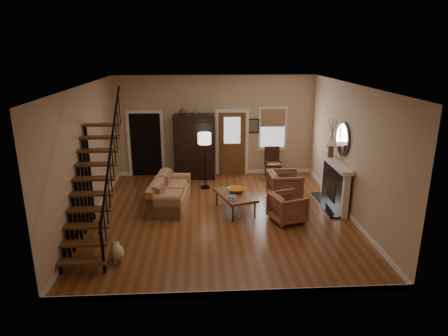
{
  "coord_description": "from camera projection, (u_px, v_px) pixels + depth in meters",
  "views": [
    {
      "loc": [
        -0.49,
        -9.45,
        4.16
      ],
      "look_at": [
        0.1,
        0.4,
        1.15
      ],
      "focal_mm": 32.0,
      "sensor_mm": 36.0,
      "label": 1
    }
  ],
  "objects": [
    {
      "name": "room",
      "position": [
        203.0,
        143.0,
        11.49
      ],
      "size": [
        7.0,
        7.33,
        3.3
      ],
      "color": "brown",
      "rests_on": "ground"
    },
    {
      "name": "fireplace",
      "position": [
        336.0,
        180.0,
        10.71
      ],
      "size": [
        0.33,
        1.95,
        2.3
      ],
      "color": "black",
      "rests_on": "ground"
    },
    {
      "name": "vase_a",
      "position": [
        182.0,
        111.0,
        12.47
      ],
      "size": [
        0.24,
        0.24,
        0.25
      ],
      "primitive_type": "imported",
      "color": "#4C2619",
      "rests_on": "armoire"
    },
    {
      "name": "dog",
      "position": [
        117.0,
        253.0,
        8.03
      ],
      "size": [
        0.42,
        0.54,
        0.35
      ],
      "primitive_type": null,
      "rotation": [
        0.0,
        0.0,
        0.32
      ],
      "color": "#CEBC8D",
      "rests_on": "ground"
    },
    {
      "name": "armoire",
      "position": [
        194.0,
        147.0,
        12.93
      ],
      "size": [
        1.3,
        0.6,
        2.1
      ],
      "primitive_type": null,
      "color": "black",
      "rests_on": "ground"
    },
    {
      "name": "armchair_left",
      "position": [
        288.0,
        208.0,
        9.82
      ],
      "size": [
        0.99,
        0.97,
        0.72
      ],
      "primitive_type": "imported",
      "rotation": [
        0.0,
        0.0,
        1.87
      ],
      "color": "brown",
      "rests_on": "ground"
    },
    {
      "name": "floor_lamp",
      "position": [
        205.0,
        161.0,
        12.01
      ],
      "size": [
        0.46,
        0.46,
        1.72
      ],
      "primitive_type": null,
      "rotation": [
        0.0,
        0.0,
        0.19
      ],
      "color": "black",
      "rests_on": "ground"
    },
    {
      "name": "sofa",
      "position": [
        170.0,
        193.0,
        10.78
      ],
      "size": [
        1.08,
        2.09,
        0.75
      ],
      "primitive_type": null,
      "rotation": [
        0.0,
        0.0,
        -0.11
      ],
      "color": "#B17C50",
      "rests_on": "ground"
    },
    {
      "name": "vase_b",
      "position": [
        195.0,
        112.0,
        12.5
      ],
      "size": [
        0.2,
        0.2,
        0.21
      ],
      "primitive_type": "imported",
      "color": "#334C60",
      "rests_on": "armoire"
    },
    {
      "name": "staircase",
      "position": [
        93.0,
        173.0,
        8.4
      ],
      "size": [
        0.94,
        2.8,
        3.2
      ],
      "primitive_type": null,
      "color": "brown",
      "rests_on": "ground"
    },
    {
      "name": "armchair_right",
      "position": [
        285.0,
        186.0,
        11.19
      ],
      "size": [
        0.92,
        0.89,
        0.82
      ],
      "primitive_type": "imported",
      "rotation": [
        0.0,
        0.0,
        1.59
      ],
      "color": "brown",
      "rests_on": "ground"
    },
    {
      "name": "bowl",
      "position": [
        237.0,
        190.0,
        10.48
      ],
      "size": [
        0.44,
        0.44,
        0.11
      ],
      "primitive_type": "imported",
      "color": "orange",
      "rests_on": "coffee_table"
    },
    {
      "name": "side_chair",
      "position": [
        273.0,
        163.0,
        13.04
      ],
      "size": [
        0.54,
        0.54,
        1.02
      ],
      "primitive_type": null,
      "color": "#321B0F",
      "rests_on": "ground"
    },
    {
      "name": "books",
      "position": [
        232.0,
        197.0,
        10.05
      ],
      "size": [
        0.24,
        0.32,
        0.06
      ],
      "primitive_type": null,
      "color": "beige",
      "rests_on": "coffee_table"
    },
    {
      "name": "coffee_table",
      "position": [
        235.0,
        203.0,
        10.42
      ],
      "size": [
        1.12,
        1.46,
        0.49
      ],
      "primitive_type": null,
      "rotation": [
        0.0,
        0.0,
        0.32
      ],
      "color": "brown",
      "rests_on": "ground"
    }
  ]
}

